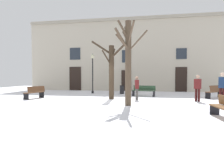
{
  "coord_description": "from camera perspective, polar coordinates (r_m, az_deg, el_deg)",
  "views": [
    {
      "loc": [
        2.58,
        -11.99,
        1.61
      ],
      "look_at": [
        0.0,
        1.87,
        1.04
      ],
      "focal_mm": 32.41,
      "sensor_mm": 36.0,
      "label": 1
    }
  ],
  "objects": [
    {
      "name": "ground_plane",
      "position": [
        12.37,
        -1.59,
        -5.15
      ],
      "size": [
        34.68,
        34.68,
        0.0
      ],
      "primitive_type": "plane",
      "color": "white"
    },
    {
      "name": "building_facade",
      "position": [
        21.84,
        3.72,
        8.49
      ],
      "size": [
        21.67,
        0.6,
        7.81
      ],
      "color": "#BCB29E",
      "rests_on": "ground"
    },
    {
      "name": "tree_right_of_center",
      "position": [
        13.91,
        -0.27,
        4.22
      ],
      "size": [
        2.51,
        1.25,
        4.08
      ],
      "color": "#382B1E",
      "rests_on": "ground"
    },
    {
      "name": "tree_left_of_center",
      "position": [
        10.95,
        4.49,
        7.14
      ],
      "size": [
        1.74,
        2.17,
        4.54
      ],
      "color": "#4C3D2D",
      "rests_on": "ground"
    },
    {
      "name": "streetlamp",
      "position": [
        18.67,
        -5.5,
        4.22
      ],
      "size": [
        0.3,
        0.3,
        3.63
      ],
      "color": "black",
      "rests_on": "ground"
    },
    {
      "name": "litter_bin",
      "position": [
        17.96,
        2.82,
        -1.6
      ],
      "size": [
        0.41,
        0.41,
        0.76
      ],
      "color": "black",
      "rests_on": "ground"
    },
    {
      "name": "bench_by_litter_bin",
      "position": [
        16.21,
        8.93,
        -1.83
      ],
      "size": [
        1.88,
        0.96,
        0.84
      ],
      "rotation": [
        0.0,
        0.0,
        6.02
      ],
      "color": "#2D4C33",
      "rests_on": "ground"
    },
    {
      "name": "bench_back_to_back_left",
      "position": [
        16.29,
        27.09,
        -1.88
      ],
      "size": [
        1.56,
        1.52,
        0.93
      ],
      "rotation": [
        0.0,
        0.0,
        3.91
      ],
      "color": "#51331E",
      "rests_on": "ground"
    },
    {
      "name": "bench_near_lamp",
      "position": [
        15.22,
        -20.96,
        -2.22
      ],
      "size": [
        0.88,
        1.63,
        0.88
      ],
      "rotation": [
        0.0,
        0.0,
        4.46
      ],
      "color": "#51331E",
      "rests_on": "ground"
    },
    {
      "name": "person_crossing_plaza",
      "position": [
        13.89,
        28.67,
        -0.42
      ],
      "size": [
        0.44,
        0.39,
        1.81
      ],
      "rotation": [
        0.0,
        0.0,
        5.69
      ],
      "color": "#350F0F",
      "rests_on": "ground"
    },
    {
      "name": "person_near_bench",
      "position": [
        13.49,
        7.02,
        -0.83
      ],
      "size": [
        0.3,
        0.42,
        1.59
      ],
      "rotation": [
        0.0,
        0.0,
        4.94
      ],
      "color": "#403D3A",
      "rests_on": "ground"
    },
    {
      "name": "person_by_shop_door",
      "position": [
        13.65,
        23.0,
        -0.76
      ],
      "size": [
        0.43,
        0.41,
        1.66
      ],
      "rotation": [
        0.0,
        0.0,
        2.46
      ],
      "color": "#350F0F",
      "rests_on": "ground"
    }
  ]
}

